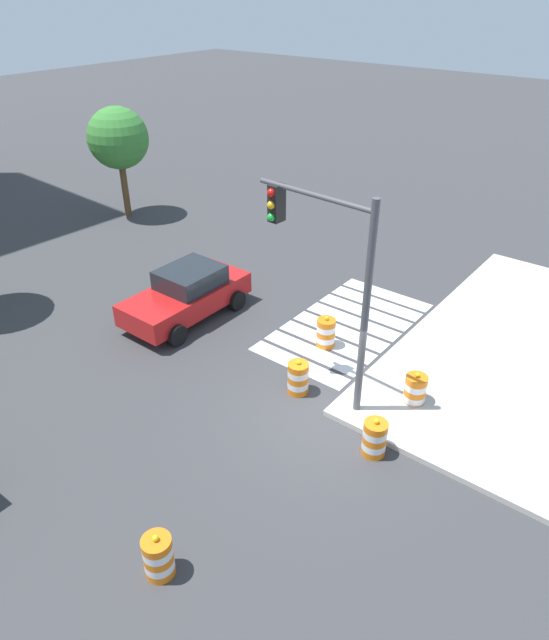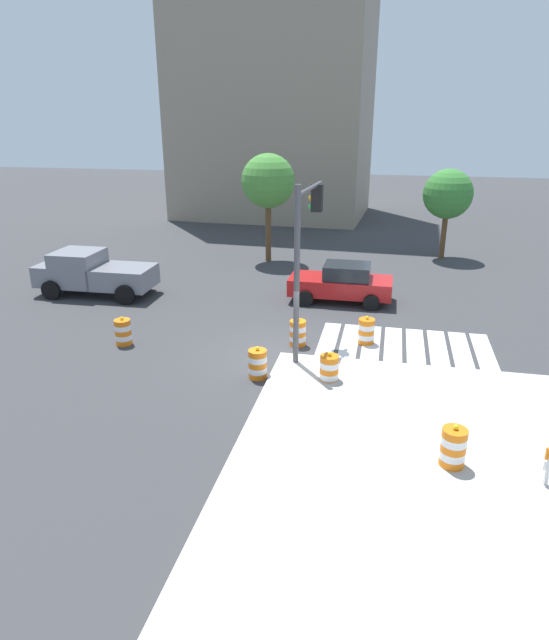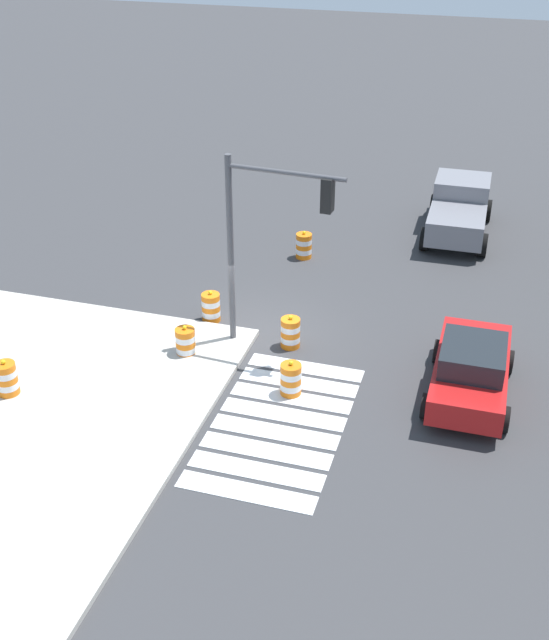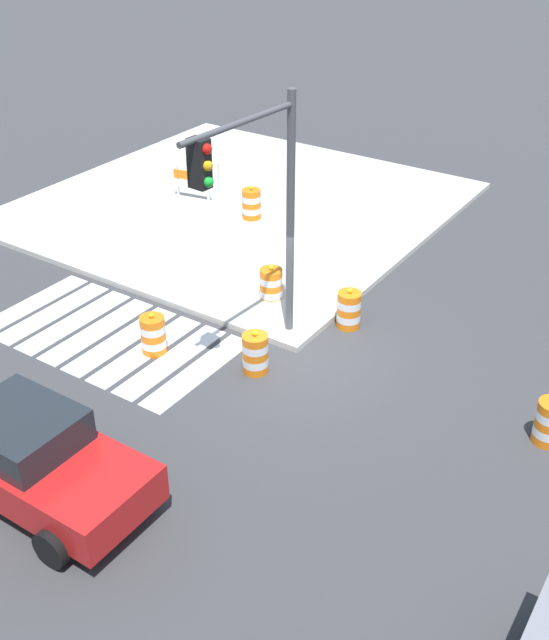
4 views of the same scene
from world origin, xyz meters
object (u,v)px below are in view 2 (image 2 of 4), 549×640
traffic_barrel_on_sidewalk (453,447)px  traffic_barrel_near_corner (329,370)px  traffic_barrel_crosswalk_end (123,332)px  traffic_barrel_far_curb (298,333)px  traffic_barrel_median_far (258,364)px  sports_car (342,283)px  street_tree_streetside_mid (448,194)px  traffic_barrel_median_near (366,331)px  pickup_truck (91,273)px  street_tree_streetside_near (268,182)px  traffic_light_pole (305,237)px

traffic_barrel_on_sidewalk → traffic_barrel_near_corner: bearing=130.9°
traffic_barrel_crosswalk_end → traffic_barrel_far_curb: same height
traffic_barrel_near_corner → traffic_barrel_median_far: bearing=-178.7°
sports_car → traffic_barrel_far_curb: size_ratio=4.22×
sports_car → traffic_barrel_crosswalk_end: size_ratio=4.22×
traffic_barrel_on_sidewalk → traffic_barrel_far_curb: bearing=125.8°
traffic_barrel_far_curb → street_tree_streetside_mid: (5.73, 13.89, 3.03)m
traffic_barrel_far_curb → traffic_barrel_on_sidewalk: (4.58, -6.34, 0.15)m
traffic_barrel_crosswalk_end → traffic_barrel_median_far: bearing=-16.8°
traffic_barrel_median_near → pickup_truck: bearing=165.4°
traffic_barrel_near_corner → traffic_barrel_median_far: (-2.16, -0.05, 0.00)m
traffic_barrel_far_curb → pickup_truck: bearing=158.8°
street_tree_streetside_near → traffic_barrel_near_corner: bearing=-70.4°
sports_car → traffic_barrel_median_near: sports_car is taller
traffic_barrel_median_near → traffic_light_pole: bearing=-149.4°
pickup_truck → traffic_barrel_crosswalk_end: 6.40m
sports_car → traffic_barrel_crosswalk_end: (-6.93, -6.30, -0.36)m
sports_car → street_tree_streetside_near: street_tree_streetside_near is taller
traffic_barrel_far_curb → traffic_barrel_median_far: bearing=-105.6°
sports_car → traffic_barrel_on_sidewalk: 12.02m
sports_car → street_tree_streetside_near: (-4.56, 6.10, 3.41)m
traffic_barrel_near_corner → street_tree_streetside_near: 15.24m
sports_car → traffic_barrel_on_sidewalk: size_ratio=4.22×
sports_car → traffic_light_pole: bearing=-97.3°
pickup_truck → traffic_barrel_median_near: (12.18, -3.18, -0.52)m
traffic_barrel_on_sidewalk → traffic_light_pole: size_ratio=0.19×
pickup_truck → traffic_barrel_on_sidewalk: bearing=-35.1°
traffic_barrel_median_far → street_tree_streetside_mid: size_ratio=0.21×
sports_car → pickup_truck: 10.97m
street_tree_streetside_near → street_tree_streetside_mid: 9.68m
traffic_barrel_on_sidewalk → traffic_barrel_crosswalk_end: bearing=153.8°
sports_car → traffic_barrel_near_corner: sports_car is taller
pickup_truck → traffic_barrel_far_curb: size_ratio=5.08×
sports_car → traffic_barrel_near_corner: 7.83m
pickup_truck → traffic_barrel_median_far: 11.24m
traffic_barrel_crosswalk_end → traffic_barrel_median_far: (5.16, -1.56, 0.00)m
traffic_barrel_near_corner → traffic_barrel_on_sidewalk: 4.86m
traffic_barrel_near_corner → street_tree_streetside_near: (-4.95, 13.91, 3.77)m
traffic_barrel_median_near → street_tree_streetside_mid: bearing=75.5°
pickup_truck → traffic_barrel_far_curb: pickup_truck is taller
traffic_barrel_median_far → street_tree_streetside_near: bearing=101.3°
pickup_truck → street_tree_streetside_mid: street_tree_streetside_mid is taller
traffic_barrel_median_near → street_tree_streetside_near: street_tree_streetside_near is taller
traffic_barrel_median_far → traffic_barrel_on_sidewalk: bearing=-34.1°
traffic_barrel_near_corner → traffic_barrel_median_near: size_ratio=1.00×
pickup_truck → traffic_barrel_far_curb: (9.88, -3.83, -0.52)m
traffic_barrel_far_curb → street_tree_streetside_mid: bearing=67.6°
traffic_barrel_far_curb → sports_car: bearing=78.9°
pickup_truck → traffic_barrel_median_far: size_ratio=5.08×
traffic_barrel_near_corner → street_tree_streetside_mid: size_ratio=0.21×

